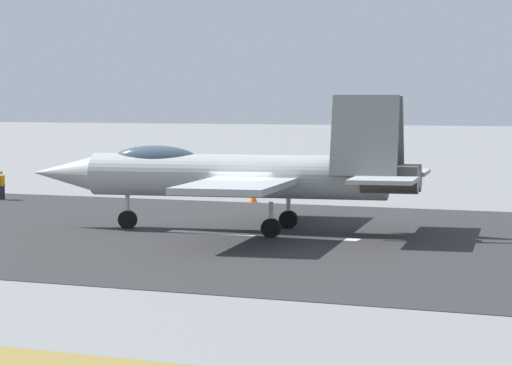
% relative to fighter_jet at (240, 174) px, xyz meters
% --- Properties ---
extents(ground_plane, '(400.00, 400.00, 0.00)m').
position_rel_fighter_jet_xyz_m(ground_plane, '(-0.39, 0.88, -2.35)').
color(ground_plane, gray).
extents(runway_strip, '(240.00, 26.00, 0.02)m').
position_rel_fighter_jet_xyz_m(runway_strip, '(-0.41, 0.88, -2.34)').
color(runway_strip, '#2D2D2E').
rests_on(runway_strip, ground).
extents(fighter_jet, '(16.87, 14.19, 5.54)m').
position_rel_fighter_jet_xyz_m(fighter_jet, '(0.00, 0.00, 0.00)').
color(fighter_jet, '#A8ADAD').
rests_on(fighter_jet, ground).
extents(crew_person, '(0.38, 0.68, 1.58)m').
position_rel_fighter_jet_xyz_m(crew_person, '(17.58, -8.67, -1.56)').
color(crew_person, '#1E2338').
rests_on(crew_person, ground).
extents(marker_cone_mid, '(0.44, 0.44, 0.55)m').
position_rel_fighter_jet_xyz_m(marker_cone_mid, '(4.52, -12.54, -2.08)').
color(marker_cone_mid, orange).
rests_on(marker_cone_mid, ground).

